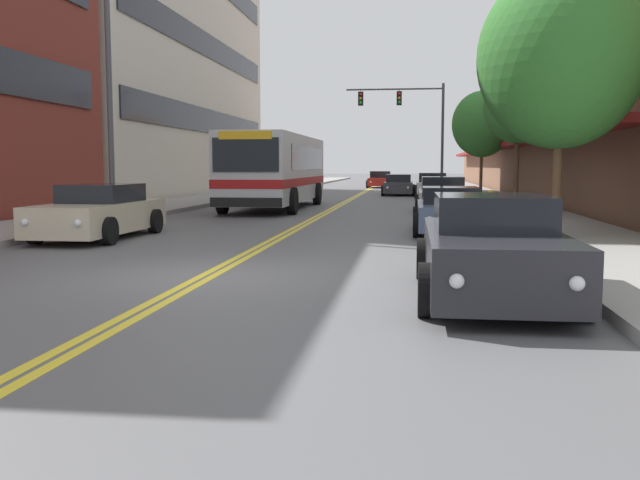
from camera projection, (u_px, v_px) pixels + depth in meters
ground_plane at (364, 192)px, 48.05m from camera, size 240.00×240.00×0.00m
sidewalk_left at (260, 191)px, 48.95m from camera, size 3.24×106.00×0.16m
sidewalk_right at (471, 192)px, 47.13m from camera, size 3.24×106.00×0.16m
centre_line at (364, 192)px, 48.05m from camera, size 0.34×106.00×0.01m
storefront_row_right at (564, 138)px, 46.01m from camera, size 9.10×68.00×7.18m
city_bus at (277, 168)px, 29.85m from camera, size 2.93×11.16×3.00m
car_champagne_parked_left_near at (100, 213)px, 17.49m from camera, size 1.98×4.83×1.33m
car_beige_parked_left_mid at (286, 185)px, 43.25m from camera, size 2.08×4.65×1.32m
car_charcoal_parked_right_foreground at (491, 249)px, 9.65m from camera, size 1.99×4.77×1.38m
car_white_parked_right_mid at (432, 186)px, 41.03m from camera, size 2.02×4.73×1.38m
car_silver_parked_right_far at (442, 196)px, 27.40m from camera, size 2.08×4.65×1.36m
car_slate_blue_parked_right_end at (451, 211)px, 18.92m from camera, size 1.98×4.56×1.21m
car_red_moving_lead at (380, 180)px, 58.65m from camera, size 2.16×4.54×1.35m
car_dark_grey_moving_second at (399, 185)px, 43.65m from camera, size 1.98×4.88×1.26m
traffic_signal_mast at (411, 115)px, 47.49m from camera, size 6.52×0.38×7.22m
street_lamp_left_near at (116, 37)px, 20.00m from camera, size 2.08×0.28×9.25m
street_tree_right_near at (561, 58)px, 16.14m from camera, size 3.75×3.75×6.12m
street_tree_right_mid at (518, 106)px, 25.39m from camera, size 2.45×2.45×5.10m
street_tree_right_far at (482, 124)px, 39.05m from camera, size 3.29×3.29×5.71m
fire_hydrant at (491, 202)px, 24.47m from camera, size 0.31×0.23×0.79m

